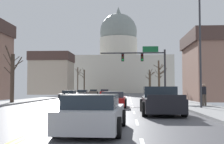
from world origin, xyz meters
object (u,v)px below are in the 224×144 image
object	(u,v)px
sedan_oncoming_01	(82,93)
sedan_near_00	(113,97)
street_lamp_right	(196,39)
sedan_oncoming_02	(105,92)
pedestrian_00	(204,93)
sedan_oncoming_00	(69,95)
sedan_near_01	(113,100)
sedan_near_03	(94,114)
sedan_oncoming_03	(94,92)
signal_gantry	(146,62)
pickup_truck_near_02	(161,101)

from	to	relation	value
sedan_oncoming_01	sedan_near_00	bearing A→B (deg)	-73.35
street_lamp_right	sedan_near_00	world-z (taller)	street_lamp_right
street_lamp_right	sedan_oncoming_02	bearing A→B (deg)	103.30
sedan_oncoming_01	pedestrian_00	xyz separation A→B (m)	(14.23, -30.38, 0.52)
sedan_oncoming_00	sedan_oncoming_01	world-z (taller)	sedan_oncoming_01
street_lamp_right	sedan_near_01	xyz separation A→B (m)	(-5.96, 2.48, -4.35)
street_lamp_right	sedan_near_03	distance (m)	12.83
sedan_near_03	sedan_oncoming_03	bearing A→B (deg)	96.69
signal_gantry	sedan_oncoming_03	size ratio (longest dim) A/B	1.73
sedan_near_00	pedestrian_00	xyz separation A→B (m)	(7.40, -7.54, 0.53)
signal_gantry	pedestrian_00	world-z (taller)	signal_gantry
sedan_oncoming_01	sedan_oncoming_03	bearing A→B (deg)	90.20
pickup_truck_near_02	pedestrian_00	world-z (taller)	pedestrian_00
sedan_oncoming_03	street_lamp_right	bearing A→B (deg)	-75.50
sedan_near_01	pedestrian_00	xyz separation A→B (m)	(7.02, -0.24, 0.51)
sedan_oncoming_03	sedan_oncoming_01	bearing A→B (deg)	-89.80
sedan_oncoming_03	pedestrian_00	size ratio (longest dim) A/B	2.70
sedan_oncoming_02	street_lamp_right	bearing A→B (deg)	-76.70
sedan_near_00	pedestrian_00	size ratio (longest dim) A/B	2.77
signal_gantry	street_lamp_right	distance (m)	14.80
sedan_near_01	sedan_near_03	size ratio (longest dim) A/B	0.98
sedan_oncoming_01	pedestrian_00	size ratio (longest dim) A/B	2.65
sedan_near_00	sedan_oncoming_02	bearing A→B (deg)	96.11
sedan_near_03	sedan_oncoming_01	size ratio (longest dim) A/B	1.03
sedan_oncoming_01	sedan_near_01	bearing A→B (deg)	-76.55
sedan_near_00	sedan_near_03	bearing A→B (deg)	-89.04
pedestrian_00	sedan_oncoming_01	bearing A→B (deg)	115.10
sedan_near_00	pedestrian_00	distance (m)	10.58
pickup_truck_near_02	sedan_oncoming_02	xyz separation A→B (m)	(-6.77, 44.19, -0.11)
pickup_truck_near_02	sedan_oncoming_02	bearing A→B (deg)	98.71
signal_gantry	sedan_near_01	distance (m)	13.21
sedan_near_00	sedan_oncoming_03	distance (m)	41.94
sedan_near_00	sedan_oncoming_00	size ratio (longest dim) A/B	1.01
street_lamp_right	sedan_oncoming_00	distance (m)	24.05
signal_gantry	sedan_oncoming_00	bearing A→B (deg)	153.54
sedan_near_03	sedan_oncoming_02	size ratio (longest dim) A/B	1.05
sedan_near_01	sedan_oncoming_03	distance (m)	49.21
street_lamp_right	sedan_oncoming_00	size ratio (longest dim) A/B	1.74
sedan_near_01	sedan_oncoming_02	bearing A→B (deg)	95.51
sedan_oncoming_00	pedestrian_00	world-z (taller)	pedestrian_00
sedan_oncoming_02	signal_gantry	bearing A→B (deg)	-74.94
sedan_near_00	pedestrian_00	bearing A→B (deg)	-45.55
sedan_near_01	sedan_oncoming_01	bearing A→B (deg)	103.45
sedan_oncoming_00	sedan_oncoming_02	xyz separation A→B (m)	(3.35, 21.11, 0.04)
sedan_near_03	sedan_oncoming_00	bearing A→B (deg)	103.05
sedan_near_03	sedan_oncoming_02	world-z (taller)	sedan_oncoming_02
sedan_near_01	pickup_truck_near_02	world-z (taller)	pickup_truck_near_02
signal_gantry	sedan_near_01	world-z (taller)	signal_gantry
sedan_near_01	pedestrian_00	world-z (taller)	pedestrian_00
street_lamp_right	sedan_near_01	size ratio (longest dim) A/B	1.79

